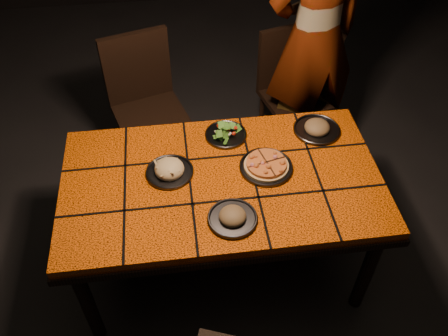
{
  "coord_description": "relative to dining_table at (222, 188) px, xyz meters",
  "views": [
    {
      "loc": [
        -0.2,
        -1.61,
        2.48
      ],
      "look_at": [
        0.01,
        -0.0,
        0.82
      ],
      "focal_mm": 38.0,
      "sensor_mm": 36.0,
      "label": 1
    }
  ],
  "objects": [
    {
      "name": "room_shell",
      "position": [
        0.0,
        0.0,
        0.83
      ],
      "size": [
        6.04,
        7.04,
        3.08
      ],
      "color": "black",
      "rests_on": "ground"
    },
    {
      "name": "dining_table",
      "position": [
        0.0,
        0.0,
        0.0
      ],
      "size": [
        1.62,
        0.92,
        0.75
      ],
      "color": "#DD5306",
      "rests_on": "ground"
    },
    {
      "name": "chair_far_left",
      "position": [
        -0.39,
        0.96,
        -0.11
      ],
      "size": [
        0.55,
        0.55,
        0.98
      ],
      "rotation": [
        0.0,
        0.0,
        0.29
      ],
      "color": "black",
      "rests_on": "ground"
    },
    {
      "name": "chair_far_right",
      "position": [
        0.62,
        1.05,
        -0.15
      ],
      "size": [
        0.5,
        0.5,
        0.91
      ],
      "rotation": [
        0.0,
        0.0,
        0.26
      ],
      "color": "black",
      "rests_on": "ground"
    },
    {
      "name": "diner",
      "position": [
        0.71,
        0.95,
        0.26
      ],
      "size": [
        0.78,
        0.62,
        1.86
      ],
      "primitive_type": "imported",
      "rotation": [
        0.0,
        0.0,
        3.44
      ],
      "color": "brown",
      "rests_on": "ground"
    },
    {
      "name": "plate_pizza",
      "position": [
        0.23,
        0.04,
        0.1
      ],
      "size": [
        0.28,
        0.28,
        0.04
      ],
      "color": "#3B3B40",
      "rests_on": "dining_table"
    },
    {
      "name": "plate_pasta",
      "position": [
        -0.26,
        0.07,
        0.1
      ],
      "size": [
        0.24,
        0.24,
        0.08
      ],
      "color": "#3B3B40",
      "rests_on": "dining_table"
    },
    {
      "name": "plate_salad",
      "position": [
        0.06,
        0.31,
        0.1
      ],
      "size": [
        0.23,
        0.23,
        0.07
      ],
      "color": "#3B3B40",
      "rests_on": "dining_table"
    },
    {
      "name": "plate_mushroom_a",
      "position": [
        0.02,
        -0.27,
        0.1
      ],
      "size": [
        0.23,
        0.23,
        0.08
      ],
      "color": "#3B3B40",
      "rests_on": "dining_table"
    },
    {
      "name": "plate_mushroom_b",
      "position": [
        0.57,
        0.29,
        0.1
      ],
      "size": [
        0.26,
        0.26,
        0.08
      ],
      "color": "#3B3B40",
      "rests_on": "dining_table"
    }
  ]
}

